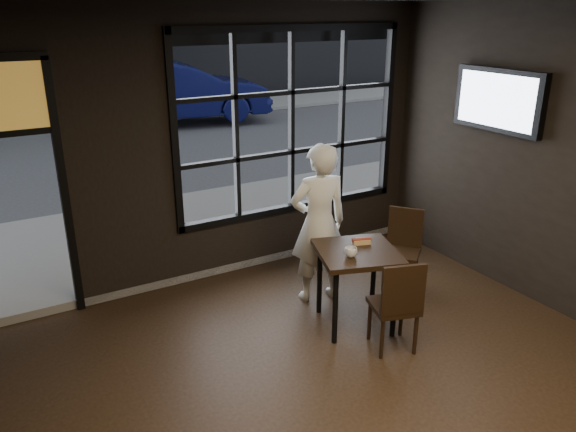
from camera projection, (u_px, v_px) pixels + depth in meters
window_frame at (291, 123)px, 6.85m from camera, size 3.06×0.12×2.28m
street_asphalt at (20, 86)px, 23.54m from camera, size 60.00×41.00×0.04m
cafe_table at (356, 287)px, 5.76m from camera, size 0.99×0.99×0.85m
chair_near at (394, 303)px, 5.34m from camera, size 0.52×0.52×0.96m
chair_window at (402, 251)px, 6.52m from camera, size 0.57×0.57×0.93m
man at (319, 224)px, 6.13m from camera, size 0.73×0.55×1.80m
hotdog at (362, 241)px, 5.75m from camera, size 0.21×0.14×0.06m
cup at (351, 252)px, 5.45m from camera, size 0.17×0.17×0.10m
tv at (498, 100)px, 6.24m from camera, size 0.13×1.18×0.69m
navy_car at (178, 92)px, 15.50m from camera, size 5.14×2.46×1.63m
tree_right at (141, 11)px, 16.26m from camera, size 2.49×2.49×4.25m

